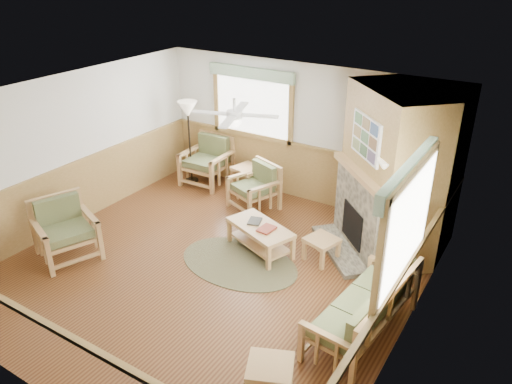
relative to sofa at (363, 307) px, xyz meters
The scene contains 24 objects.
floor 2.59m from the sofa, behind, with size 6.00×6.00×0.01m, color #573118.
ceiling 3.42m from the sofa, behind, with size 6.00×6.00×0.01m, color white.
wall_back 4.16m from the sofa, 128.97° to the left, with size 6.00×0.02×2.70m, color silver.
wall_front 3.93m from the sofa, 131.84° to the right, with size 6.00×0.02×2.70m, color silver.
wall_left 5.63m from the sofa, behind, with size 0.02×6.00×2.70m, color silver.
wall_right 1.04m from the sofa, 18.66° to the left, with size 0.02×6.00×2.70m, color silver.
wainscot 2.56m from the sofa, behind, with size 6.00×6.00×1.10m, color olive, non-canonical shape.
fireplace 2.44m from the sofa, 102.79° to the left, with size 2.20×2.20×2.70m, color olive, non-canonical shape.
window_back 5.24m from the sofa, 139.55° to the left, with size 1.90×0.16×1.50m, color white, non-canonical shape.
window_right 2.15m from the sofa, ahead, with size 0.16×1.90×1.50m, color white, non-canonical shape.
ceiling_fan 3.20m from the sofa, 168.64° to the left, with size 1.24×1.24×0.36m, color white, non-canonical shape.
sofa is the anchor object (origin of this frame).
armchair_back_left 5.29m from the sofa, 149.29° to the left, with size 0.90×0.90×1.01m, color tan, non-canonical shape.
armchair_back_right 3.82m from the sofa, 143.82° to the left, with size 0.78×0.78×0.88m, color tan, non-canonical shape.
armchair_left 4.77m from the sofa, behind, with size 0.87×0.87×0.97m, color tan, non-canonical shape.
coffee_table 2.40m from the sofa, 155.03° to the left, with size 1.16×0.58×0.46m, color tan, non-canonical shape.
end_table_chairs 4.43m from the sofa, 142.37° to the left, with size 0.53×0.51×0.60m, color tan, non-canonical shape.
end_table_sofa 1.65m from the sofa, 105.49° to the right, with size 0.49×0.47×0.55m, color tan, non-canonical shape.
footstool 1.76m from the sofa, 132.76° to the left, with size 0.46×0.46×0.40m, color tan, non-canonical shape.
braided_rug 2.34m from the sofa, 167.37° to the left, with size 2.00×2.00×0.01m, color brown.
floor_lamp_left 5.57m from the sofa, 152.01° to the left, with size 0.41×0.41×1.78m, color black, non-canonical shape.
floor_lamp_right 1.67m from the sofa, 101.17° to the left, with size 0.42×0.42×1.85m, color black, non-canonical shape.
book_red 2.24m from the sofa, 154.57° to the left, with size 0.22×0.30×0.03m, color maroon.
book_dark 2.56m from the sofa, 155.03° to the left, with size 0.20×0.27×0.03m, color #26251F.
Camera 1 is at (4.09, -5.17, 4.50)m, focal length 35.00 mm.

